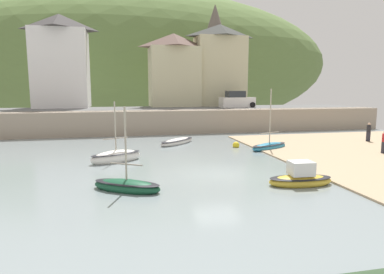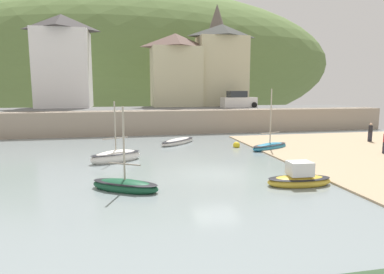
{
  "view_description": "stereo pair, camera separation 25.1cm",
  "coord_description": "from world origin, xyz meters",
  "px_view_note": "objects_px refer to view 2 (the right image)",
  "views": [
    {
      "loc": [
        -5.26,
        -17.53,
        4.67
      ],
      "look_at": [
        -0.32,
        4.99,
        1.31
      ],
      "focal_mm": 31.42,
      "sensor_mm": 36.0,
      "label": 1
    },
    {
      "loc": [
        -5.02,
        -17.58,
        4.67
      ],
      "look_at": [
        -0.32,
        4.99,
        1.31
      ],
      "focal_mm": 31.42,
      "sensor_mm": 36.0,
      "label": 2
    }
  ],
  "objects_px": {
    "parked_car_near_slipway": "(238,101)",
    "waterfront_building_left": "(63,61)",
    "motorboat_with_cabin": "(178,142)",
    "waterfront_building_right": "(222,65)",
    "church_with_spire": "(217,53)",
    "waterfront_building_centre": "(176,70)",
    "sailboat_white_hull": "(116,157)",
    "person_on_slipway": "(370,131)",
    "fishing_boat_green": "(299,179)",
    "mooring_buoy": "(236,145)",
    "dinghy_open_wooden": "(125,185)",
    "rowboat_small_beached": "(270,146)"
  },
  "relations": [
    {
      "from": "rowboat_small_beached",
      "to": "fishing_boat_green",
      "type": "distance_m",
      "value": 9.71
    },
    {
      "from": "rowboat_small_beached",
      "to": "mooring_buoy",
      "type": "relative_size",
      "value": 8.67
    },
    {
      "from": "parked_car_near_slipway",
      "to": "church_with_spire",
      "type": "bearing_deg",
      "value": 89.16
    },
    {
      "from": "fishing_boat_green",
      "to": "mooring_buoy",
      "type": "height_order",
      "value": "fishing_boat_green"
    },
    {
      "from": "waterfront_building_centre",
      "to": "waterfront_building_right",
      "type": "bearing_deg",
      "value": 0.0
    },
    {
      "from": "church_with_spire",
      "to": "person_on_slipway",
      "type": "xyz_separation_m",
      "value": [
        7.61,
        -21.84,
        -8.55
      ]
    },
    {
      "from": "rowboat_small_beached",
      "to": "waterfront_building_centre",
      "type": "bearing_deg",
      "value": 76.66
    },
    {
      "from": "fishing_boat_green",
      "to": "person_on_slipway",
      "type": "bearing_deg",
      "value": 43.58
    },
    {
      "from": "waterfront_building_centre",
      "to": "rowboat_small_beached",
      "type": "height_order",
      "value": "waterfront_building_centre"
    },
    {
      "from": "motorboat_with_cabin",
      "to": "sailboat_white_hull",
      "type": "height_order",
      "value": "sailboat_white_hull"
    },
    {
      "from": "rowboat_small_beached",
      "to": "parked_car_near_slipway",
      "type": "xyz_separation_m",
      "value": [
        2.55,
        14.56,
        2.97
      ]
    },
    {
      "from": "waterfront_building_centre",
      "to": "fishing_boat_green",
      "type": "xyz_separation_m",
      "value": [
        1.52,
        -28.37,
        -6.69
      ]
    },
    {
      "from": "waterfront_building_left",
      "to": "church_with_spire",
      "type": "relative_size",
      "value": 0.78
    },
    {
      "from": "waterfront_building_left",
      "to": "mooring_buoy",
      "type": "relative_size",
      "value": 19.59
    },
    {
      "from": "dinghy_open_wooden",
      "to": "person_on_slipway",
      "type": "distance_m",
      "value": 23.02
    },
    {
      "from": "waterfront_building_left",
      "to": "sailboat_white_hull",
      "type": "bearing_deg",
      "value": -73.67
    },
    {
      "from": "rowboat_small_beached",
      "to": "mooring_buoy",
      "type": "distance_m",
      "value": 2.62
    },
    {
      "from": "sailboat_white_hull",
      "to": "dinghy_open_wooden",
      "type": "height_order",
      "value": "dinghy_open_wooden"
    },
    {
      "from": "waterfront_building_left",
      "to": "mooring_buoy",
      "type": "height_order",
      "value": "waterfront_building_left"
    },
    {
      "from": "waterfront_building_left",
      "to": "waterfront_building_centre",
      "type": "relative_size",
      "value": 1.19
    },
    {
      "from": "waterfront_building_centre",
      "to": "dinghy_open_wooden",
      "type": "relative_size",
      "value": 2.25
    },
    {
      "from": "motorboat_with_cabin",
      "to": "fishing_boat_green",
      "type": "relative_size",
      "value": 1.17
    },
    {
      "from": "waterfront_building_centre",
      "to": "parked_car_near_slipway",
      "type": "height_order",
      "value": "waterfront_building_centre"
    },
    {
      "from": "fishing_boat_green",
      "to": "parked_car_near_slipway",
      "type": "height_order",
      "value": "parked_car_near_slipway"
    },
    {
      "from": "motorboat_with_cabin",
      "to": "mooring_buoy",
      "type": "relative_size",
      "value": 6.95
    },
    {
      "from": "waterfront_building_left",
      "to": "dinghy_open_wooden",
      "type": "bearing_deg",
      "value": -76.35
    },
    {
      "from": "waterfront_building_left",
      "to": "rowboat_small_beached",
      "type": "relative_size",
      "value": 2.26
    },
    {
      "from": "waterfront_building_centre",
      "to": "dinghy_open_wooden",
      "type": "bearing_deg",
      "value": -103.83
    },
    {
      "from": "waterfront_building_left",
      "to": "waterfront_building_right",
      "type": "xyz_separation_m",
      "value": [
        19.5,
        0.0,
        -0.2
      ]
    },
    {
      "from": "waterfront_building_right",
      "to": "rowboat_small_beached",
      "type": "xyz_separation_m",
      "value": [
        -1.78,
        -19.06,
        -7.44
      ]
    },
    {
      "from": "dinghy_open_wooden",
      "to": "waterfront_building_left",
      "type": "bearing_deg",
      "value": 134.69
    },
    {
      "from": "church_with_spire",
      "to": "parked_car_near_slipway",
      "type": "bearing_deg",
      "value": -87.85
    },
    {
      "from": "person_on_slipway",
      "to": "waterfront_building_centre",
      "type": "bearing_deg",
      "value": 128.36
    },
    {
      "from": "motorboat_with_cabin",
      "to": "rowboat_small_beached",
      "type": "xyz_separation_m",
      "value": [
        6.51,
        -4.02,
        0.04
      ]
    },
    {
      "from": "waterfront_building_left",
      "to": "motorboat_with_cabin",
      "type": "relative_size",
      "value": 2.82
    },
    {
      "from": "motorboat_with_cabin",
      "to": "rowboat_small_beached",
      "type": "bearing_deg",
      "value": -75.81
    },
    {
      "from": "waterfront_building_centre",
      "to": "sailboat_white_hull",
      "type": "height_order",
      "value": "waterfront_building_centre"
    },
    {
      "from": "waterfront_building_right",
      "to": "church_with_spire",
      "type": "bearing_deg",
      "value": 83.46
    },
    {
      "from": "motorboat_with_cabin",
      "to": "parked_car_near_slipway",
      "type": "bearing_deg",
      "value": 5.18
    },
    {
      "from": "parked_car_near_slipway",
      "to": "waterfront_building_centre",
      "type": "bearing_deg",
      "value": 143.63
    },
    {
      "from": "dinghy_open_wooden",
      "to": "person_on_slipway",
      "type": "height_order",
      "value": "dinghy_open_wooden"
    },
    {
      "from": "waterfront_building_left",
      "to": "fishing_boat_green",
      "type": "height_order",
      "value": "waterfront_building_left"
    },
    {
      "from": "rowboat_small_beached",
      "to": "dinghy_open_wooden",
      "type": "distance_m",
      "value": 13.9
    },
    {
      "from": "waterfront_building_right",
      "to": "sailboat_white_hull",
      "type": "bearing_deg",
      "value": -122.27
    },
    {
      "from": "sailboat_white_hull",
      "to": "parked_car_near_slipway",
      "type": "distance_m",
      "value": 21.96
    },
    {
      "from": "parked_car_near_slipway",
      "to": "waterfront_building_left",
      "type": "bearing_deg",
      "value": 164.5
    },
    {
      "from": "waterfront_building_right",
      "to": "waterfront_building_left",
      "type": "bearing_deg",
      "value": 180.0
    },
    {
      "from": "fishing_boat_green",
      "to": "parked_car_near_slipway",
      "type": "relative_size",
      "value": 0.78
    },
    {
      "from": "sailboat_white_hull",
      "to": "motorboat_with_cabin",
      "type": "bearing_deg",
      "value": 24.04
    },
    {
      "from": "sailboat_white_hull",
      "to": "parked_car_near_slipway",
      "type": "xyz_separation_m",
      "value": [
        14.1,
        16.59,
        2.9
      ]
    }
  ]
}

